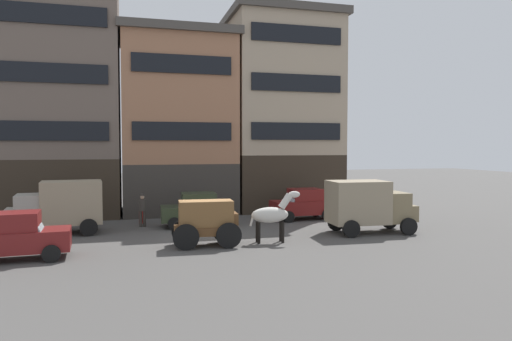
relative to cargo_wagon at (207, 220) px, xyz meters
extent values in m
plane|color=#4C4947|center=(0.08, 0.85, -1.15)|extent=(120.00, 120.00, 0.00)
cube|color=#33281E|center=(-7.20, 11.55, 0.64)|extent=(6.86, 6.08, 3.58)
cube|color=#66564C|center=(-7.20, 11.55, 8.91)|extent=(6.86, 6.08, 12.95)
cube|color=black|center=(-7.20, 8.45, 4.05)|extent=(5.77, 0.12, 1.10)
cube|color=black|center=(-7.20, 8.45, 7.29)|extent=(5.77, 0.12, 1.10)
cube|color=black|center=(-7.20, 8.45, 10.53)|extent=(5.77, 0.12, 1.10)
cube|color=#38332D|center=(-0.08, 11.55, 0.47)|extent=(7.09, 6.08, 3.24)
cube|color=#9E6B4C|center=(-0.08, 11.55, 6.10)|extent=(7.09, 6.08, 8.03)
cube|color=#47423D|center=(-0.08, 11.55, 10.37)|extent=(7.59, 6.58, 0.50)
cube|color=black|center=(-0.08, 8.45, 4.10)|extent=(5.96, 0.12, 1.10)
cube|color=black|center=(-0.08, 8.45, 8.11)|extent=(5.96, 0.12, 1.10)
cube|color=#33281E|center=(7.21, 11.55, 0.73)|extent=(7.18, 6.08, 3.76)
cube|color=tan|center=(7.21, 11.55, 7.25)|extent=(7.18, 6.08, 9.27)
cube|color=#47423D|center=(7.21, 11.55, 12.14)|extent=(7.68, 6.58, 0.50)
cube|color=black|center=(7.21, 8.45, 4.16)|extent=(6.03, 0.12, 1.10)
cube|color=black|center=(7.21, 8.45, 7.25)|extent=(6.03, 0.12, 1.10)
cube|color=black|center=(7.21, 8.45, 10.34)|extent=(6.03, 0.12, 1.10)
cube|color=brown|center=(-0.05, 0.00, -0.45)|extent=(2.77, 1.45, 0.36)
cube|color=brown|center=(-0.05, 0.00, 0.28)|extent=(2.35, 1.23, 1.10)
cube|color=brown|center=(1.09, -0.06, 0.03)|extent=(0.46, 1.06, 0.50)
cylinder|color=black|center=(0.89, 0.66, -0.60)|extent=(1.10, 0.14, 1.10)
cylinder|color=black|center=(0.81, -0.76, -0.60)|extent=(1.10, 0.14, 1.10)
cylinder|color=black|center=(-0.91, 0.76, -0.60)|extent=(1.10, 0.14, 1.10)
cylinder|color=black|center=(-0.99, -0.66, -0.60)|extent=(1.10, 0.14, 1.10)
ellipsoid|color=beige|center=(2.85, 0.00, 0.10)|extent=(1.73, 0.69, 0.70)
cylinder|color=beige|center=(3.57, -0.04, 0.70)|extent=(0.68, 0.36, 0.76)
ellipsoid|color=beige|center=(3.97, -0.06, 1.00)|extent=(0.57, 0.27, 0.30)
cylinder|color=beige|center=(2.04, 0.05, -0.05)|extent=(0.27, 0.11, 0.65)
cylinder|color=black|center=(3.41, 0.15, -0.67)|extent=(0.14, 0.14, 0.95)
cylinder|color=black|center=(3.39, -0.21, -0.67)|extent=(0.14, 0.14, 0.95)
cylinder|color=black|center=(2.31, 0.21, -0.67)|extent=(0.14, 0.14, 0.95)
cylinder|color=black|center=(2.29, -0.15, -0.67)|extent=(0.14, 0.14, 0.95)
cube|color=gray|center=(-7.78, 4.44, 0.12)|extent=(1.56, 1.83, 1.50)
cube|color=gray|center=(-8.48, 4.37, -0.18)|extent=(1.03, 1.52, 0.80)
cube|color=gray|center=(-5.99, 4.61, 0.42)|extent=(2.97, 2.16, 2.10)
cube|color=silver|center=(-8.23, 4.40, 0.37)|extent=(0.32, 1.37, 0.64)
cylinder|color=black|center=(-8.14, 3.45, -0.73)|extent=(0.86, 0.30, 0.84)
cylinder|color=black|center=(-8.32, 5.34, -0.73)|extent=(0.86, 0.30, 0.84)
cylinder|color=black|center=(-5.15, 3.74, -0.73)|extent=(0.86, 0.30, 0.84)
cylinder|color=black|center=(-5.33, 5.63, -0.73)|extent=(0.86, 0.30, 0.84)
cube|color=#7A6B4C|center=(9.48, 0.88, 0.12)|extent=(1.48, 1.77, 1.50)
cube|color=#7A6B4C|center=(10.18, 0.85, -0.18)|extent=(0.97, 1.49, 0.80)
cube|color=gray|center=(7.69, 0.97, 0.42)|extent=(2.89, 2.04, 2.10)
cube|color=silver|center=(9.93, 0.86, 0.37)|extent=(0.26, 1.37, 0.64)
cylinder|color=black|center=(9.98, 1.81, -0.73)|extent=(0.85, 0.26, 0.84)
cylinder|color=black|center=(9.89, -0.09, -0.73)|extent=(0.85, 0.26, 0.84)
cylinder|color=black|center=(6.99, 1.96, -0.73)|extent=(0.85, 0.26, 0.84)
cylinder|color=black|center=(6.89, 0.06, -0.73)|extent=(0.85, 0.26, 0.84)
cube|color=maroon|center=(6.67, 5.92, -0.42)|extent=(3.74, 1.70, 0.80)
cube|color=maroon|center=(6.82, 5.92, 0.33)|extent=(1.84, 1.49, 0.70)
cube|color=silver|center=(5.97, 5.90, 0.20)|extent=(0.37, 1.32, 0.56)
cylinder|color=black|center=(5.50, 5.04, -0.82)|extent=(0.66, 0.20, 0.66)
cylinder|color=black|center=(5.45, 6.72, -0.82)|extent=(0.66, 0.20, 0.66)
cylinder|color=black|center=(7.89, 5.11, -0.82)|extent=(0.66, 0.20, 0.66)
cylinder|color=black|center=(7.85, 6.79, -0.82)|extent=(0.66, 0.20, 0.66)
cube|color=maroon|center=(-7.32, -0.63, -0.42)|extent=(3.80, 1.85, 0.80)
cube|color=maroon|center=(-7.47, -0.64, 0.33)|extent=(1.89, 1.56, 0.70)
cube|color=silver|center=(-6.62, -0.58, 0.20)|extent=(0.42, 1.33, 0.56)
cylinder|color=black|center=(-6.18, 0.29, -0.82)|extent=(0.67, 0.22, 0.66)
cylinder|color=black|center=(-6.07, -1.39, -0.82)|extent=(0.67, 0.22, 0.66)
cube|color=#2D3823|center=(0.21, 5.11, -0.42)|extent=(3.76, 1.73, 0.80)
cube|color=#2D3823|center=(0.36, 5.10, 0.33)|extent=(1.85, 1.50, 0.70)
cube|color=silver|center=(-0.49, 5.14, 0.20)|extent=(0.38, 1.32, 0.56)
cylinder|color=black|center=(-1.02, 4.31, -0.82)|extent=(0.67, 0.20, 0.66)
cylinder|color=black|center=(-0.96, 5.99, -0.82)|extent=(0.67, 0.20, 0.66)
cylinder|color=black|center=(1.38, 4.23, -0.82)|extent=(0.67, 0.20, 0.66)
cylinder|color=black|center=(1.44, 5.91, -0.82)|extent=(0.67, 0.20, 0.66)
cylinder|color=#38332D|center=(-2.67, 5.79, -0.72)|extent=(0.16, 0.16, 0.85)
cylinder|color=#38332D|center=(-2.47, 5.79, -0.72)|extent=(0.16, 0.16, 0.85)
cylinder|color=#38332D|center=(-2.57, 5.79, 0.01)|extent=(0.42, 0.42, 0.62)
sphere|color=tan|center=(-2.57, 5.79, 0.45)|extent=(0.22, 0.22, 0.22)
cylinder|color=#38332D|center=(-2.57, 5.79, 0.55)|extent=(0.28, 0.28, 0.02)
cylinder|color=#38332D|center=(-2.57, 5.79, 0.60)|extent=(0.18, 0.18, 0.09)
cylinder|color=maroon|center=(-2.62, 6.93, -0.80)|extent=(0.24, 0.24, 0.70)
sphere|color=maroon|center=(-2.62, 6.93, -0.43)|extent=(0.22, 0.22, 0.22)
camera|label=1|loc=(-3.22, -19.96, 3.15)|focal=32.85mm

